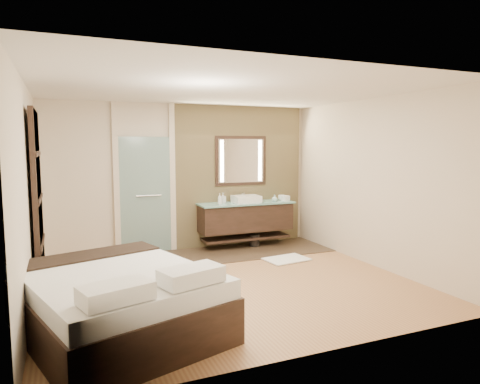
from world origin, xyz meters
name	(u,v)px	position (x,y,z in m)	size (l,w,h in m)	color
floor	(229,283)	(0.00, 0.00, 0.00)	(5.00, 5.00, 0.00)	#9F6842
tile_strip	(228,253)	(0.60, 1.60, 0.01)	(3.80, 1.30, 0.01)	#3B2E20
stone_wall	(240,176)	(1.10, 2.21, 1.35)	(2.60, 0.08, 2.70)	tan
vanity	(246,217)	(1.10, 1.92, 0.58)	(1.85, 0.55, 0.88)	black
mirror_unit	(241,161)	(1.10, 2.16, 1.65)	(1.06, 0.04, 0.96)	black
frosted_door	(145,190)	(-0.75, 2.20, 1.14)	(1.10, 0.12, 2.70)	#AEDCD7
shoji_partition	(38,202)	(-2.43, 0.60, 1.21)	(0.06, 1.20, 2.40)	black
bed	(117,301)	(-1.65, -1.06, 0.34)	(2.24, 2.52, 0.81)	black
bath_mat	(287,259)	(1.35, 0.75, 0.02)	(0.72, 0.50, 0.02)	white
waste_bin	(255,241)	(1.25, 1.85, 0.12)	(0.19, 0.19, 0.24)	black
tissue_box	(286,198)	(1.92, 1.83, 0.92)	(0.12, 0.12, 0.10)	silver
soap_bottle_a	(220,199)	(0.54, 1.82, 0.97)	(0.08, 0.08, 0.21)	silver
soap_bottle_b	(223,198)	(0.67, 2.02, 0.96)	(0.09, 0.09, 0.19)	#B2B2B2
soap_bottle_c	(275,198)	(1.65, 1.79, 0.93)	(0.11, 0.11, 0.14)	#A5CFCC
cup	(281,197)	(1.89, 1.96, 0.92)	(0.13, 0.13, 0.10)	white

